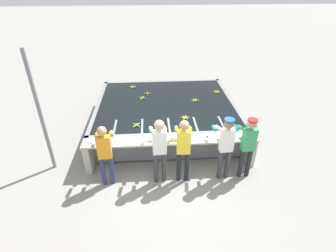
% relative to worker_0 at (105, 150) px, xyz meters
% --- Properties ---
extents(ground_plane, '(80.00, 80.00, 0.00)m').
position_rel_worker_0_xyz_m(ground_plane, '(1.60, 0.30, -0.98)').
color(ground_plane, gray).
rests_on(ground_plane, ground).
extents(wash_tank, '(4.51, 3.99, 0.87)m').
position_rel_worker_0_xyz_m(wash_tank, '(1.60, 2.73, -0.56)').
color(wash_tank, gray).
rests_on(wash_tank, ground).
extents(work_ledge, '(4.51, 0.45, 0.87)m').
position_rel_worker_0_xyz_m(work_ledge, '(1.60, 0.53, -0.36)').
color(work_ledge, '#B7B2A3').
rests_on(work_ledge, ground).
extents(worker_0, '(0.44, 0.72, 1.64)m').
position_rel_worker_0_xyz_m(worker_0, '(0.00, 0.00, 0.00)').
color(worker_0, navy).
rests_on(worker_0, ground).
extents(worker_1, '(0.44, 0.73, 1.75)m').
position_rel_worker_0_xyz_m(worker_1, '(1.28, -0.01, 0.08)').
color(worker_1, '#38383D').
rests_on(worker_1, ground).
extents(worker_2, '(0.43, 0.73, 1.72)m').
position_rel_worker_0_xyz_m(worker_2, '(1.84, -0.01, 0.06)').
color(worker_2, '#1E2328').
rests_on(worker_2, ground).
extents(worker_3, '(0.44, 0.74, 1.71)m').
position_rel_worker_0_xyz_m(worker_3, '(2.87, 0.01, 0.06)').
color(worker_3, '#38383D').
rests_on(worker_3, ground).
extents(worker_4, '(0.43, 0.73, 1.67)m').
position_rel_worker_0_xyz_m(worker_4, '(3.42, 0.04, 0.03)').
color(worker_4, '#1E2328').
rests_on(worker_4, ground).
extents(banana_bunch_floating_0, '(0.23, 0.23, 0.08)m').
position_rel_worker_0_xyz_m(banana_bunch_floating_0, '(0.68, 1.30, -0.10)').
color(banana_bunch_floating_0, '#93BC3D').
rests_on(banana_bunch_floating_0, wash_tank).
extents(banana_bunch_floating_1, '(0.28, 0.28, 0.08)m').
position_rel_worker_0_xyz_m(banana_bunch_floating_1, '(3.46, 3.44, -0.10)').
color(banana_bunch_floating_1, '#7FAD33').
rests_on(banana_bunch_floating_1, wash_tank).
extents(banana_bunch_floating_2, '(0.27, 0.27, 0.08)m').
position_rel_worker_0_xyz_m(banana_bunch_floating_2, '(0.83, 3.11, -0.10)').
color(banana_bunch_floating_2, '#93BC3D').
rests_on(banana_bunch_floating_2, wash_tank).
extents(banana_bunch_floating_3, '(0.27, 0.27, 0.08)m').
position_rel_worker_0_xyz_m(banana_bunch_floating_3, '(0.45, 4.13, -0.10)').
color(banana_bunch_floating_3, '#93BC3D').
rests_on(banana_bunch_floating_3, wash_tank).
extents(banana_bunch_floating_4, '(0.28, 0.28, 0.08)m').
position_rel_worker_0_xyz_m(banana_bunch_floating_4, '(0.99, 3.49, -0.10)').
color(banana_bunch_floating_4, '#7FAD33').
rests_on(banana_bunch_floating_4, wash_tank).
extents(banana_bunch_floating_5, '(0.28, 0.27, 0.08)m').
position_rel_worker_0_xyz_m(banana_bunch_floating_5, '(2.10, 1.63, -0.10)').
color(banana_bunch_floating_5, '#9EC642').
rests_on(banana_bunch_floating_5, wash_tank).
extents(banana_bunch_floating_6, '(0.28, 0.27, 0.08)m').
position_rel_worker_0_xyz_m(banana_bunch_floating_6, '(2.57, 2.80, -0.10)').
color(banana_bunch_floating_6, '#7FAD33').
rests_on(banana_bunch_floating_6, wash_tank).
extents(banana_bunch_ledge_0, '(0.27, 0.27, 0.08)m').
position_rel_worker_0_xyz_m(banana_bunch_ledge_0, '(1.65, 0.46, -0.10)').
color(banana_bunch_ledge_0, '#75A333').
rests_on(banana_bunch_ledge_0, work_ledge).
extents(knife_0, '(0.21, 0.31, 0.02)m').
position_rel_worker_0_xyz_m(knife_0, '(2.58, 0.63, -0.11)').
color(knife_0, silver).
rests_on(knife_0, work_ledge).
extents(knife_1, '(0.35, 0.04, 0.02)m').
position_rel_worker_0_xyz_m(knife_1, '(1.12, 0.45, -0.11)').
color(knife_1, silver).
rests_on(knife_1, work_ledge).
extents(support_post_left, '(0.09, 0.09, 3.20)m').
position_rel_worker_0_xyz_m(support_post_left, '(-1.55, 0.72, 0.62)').
color(support_post_left, slate).
rests_on(support_post_left, ground).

